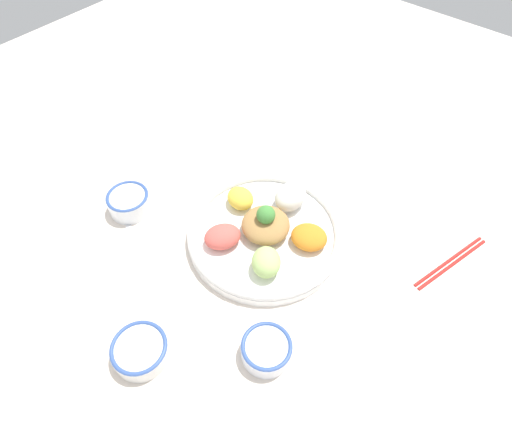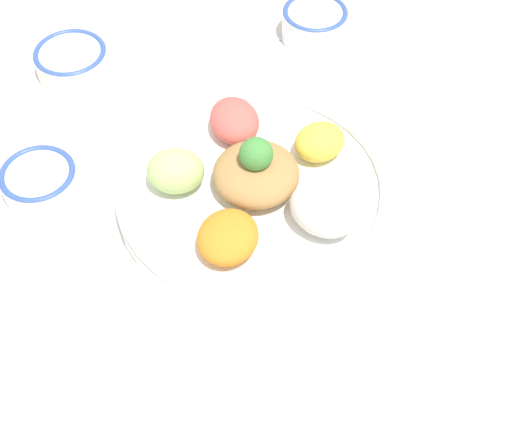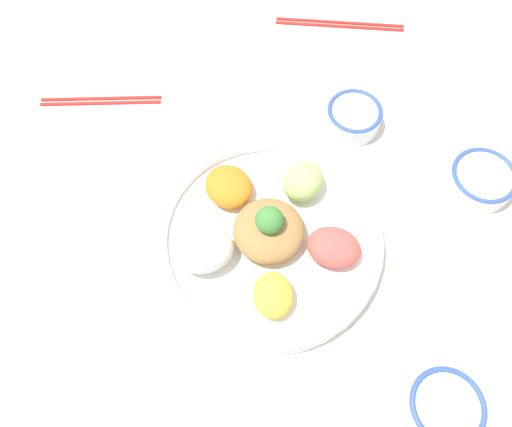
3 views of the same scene
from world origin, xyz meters
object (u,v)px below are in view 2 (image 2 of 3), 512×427
at_px(salad_platter, 256,185).
at_px(sauce_bowl_red, 314,22).
at_px(serving_spoon_main, 236,43).
at_px(rice_bowl_blue, 40,181).
at_px(sauce_bowl_dark, 72,60).

bearing_deg(salad_platter, sauce_bowl_red, 25.85).
distance_m(salad_platter, sauce_bowl_red, 0.31).
bearing_deg(serving_spoon_main, salad_platter, -96.56).
relative_size(salad_platter, rice_bowl_blue, 3.68).
xyz_separation_m(salad_platter, rice_bowl_blue, (-0.16, 0.20, -0.00)).
relative_size(salad_platter, sauce_bowl_red, 3.55).
height_order(sauce_bowl_dark, serving_spoon_main, sauce_bowl_dark).
height_order(sauce_bowl_red, serving_spoon_main, sauce_bowl_red).
bearing_deg(salad_platter, sauce_bowl_dark, 89.39).
xyz_separation_m(salad_platter, sauce_bowl_dark, (0.00, 0.34, -0.00)).
bearing_deg(sauce_bowl_red, salad_platter, -154.15).
height_order(salad_platter, sauce_bowl_dark, salad_platter).
distance_m(sauce_bowl_red, sauce_bowl_dark, 0.34).
height_order(sauce_bowl_red, sauce_bowl_dark, sauce_bowl_red).
xyz_separation_m(salad_platter, sauce_bowl_red, (0.28, 0.14, 0.00)).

